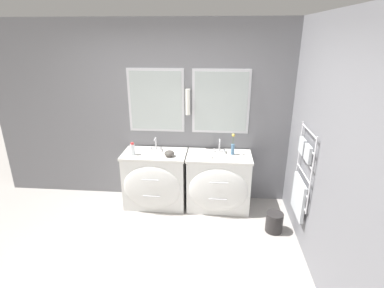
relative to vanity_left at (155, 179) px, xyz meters
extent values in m
plane|color=#9E9993|center=(0.13, -1.49, -0.42)|extent=(16.00, 16.00, 0.00)
cube|color=slate|center=(0.13, 0.34, 0.88)|extent=(5.14, 0.06, 2.60)
cube|color=silver|center=(0.00, 0.30, 1.08)|extent=(0.80, 0.02, 0.90)
cube|color=#B2BCBA|center=(0.00, 0.29, 1.08)|extent=(0.73, 0.01, 0.83)
cube|color=silver|center=(0.91, 0.30, 1.08)|extent=(0.80, 0.02, 0.90)
cube|color=#B2BCBA|center=(0.91, 0.29, 1.08)|extent=(0.73, 0.01, 0.83)
cylinder|color=white|center=(0.46, 0.26, 1.08)|extent=(0.06, 0.06, 0.36)
cube|color=silver|center=(0.46, 0.30, 1.08)|extent=(0.05, 0.02, 0.08)
cube|color=slate|center=(1.93, -0.68, 0.88)|extent=(0.06, 3.71, 2.60)
cylinder|color=silver|center=(1.87, -0.89, 0.56)|extent=(0.02, 0.02, 0.90)
cylinder|color=silver|center=(1.87, -0.36, 0.56)|extent=(0.02, 0.02, 0.90)
cylinder|color=silver|center=(1.87, -0.63, 0.98)|extent=(0.02, 0.53, 0.02)
cylinder|color=silver|center=(1.87, -0.63, 0.81)|extent=(0.02, 0.53, 0.02)
cylinder|color=silver|center=(1.87, -0.63, 0.64)|extent=(0.02, 0.53, 0.02)
cylinder|color=silver|center=(1.87, -0.63, 0.48)|extent=(0.02, 0.53, 0.02)
cylinder|color=silver|center=(1.87, -0.63, 0.31)|extent=(0.02, 0.53, 0.02)
cylinder|color=silver|center=(1.87, -0.63, 0.14)|extent=(0.02, 0.53, 0.02)
cube|color=#B7BCC1|center=(1.85, -0.63, 0.17)|extent=(0.04, 0.45, 0.45)
cube|color=#B7BCC1|center=(1.85, -0.75, 0.76)|extent=(0.04, 0.18, 0.18)
cube|color=#B7BCC1|center=(1.85, -0.51, 0.76)|extent=(0.04, 0.18, 0.18)
cube|color=white|center=(0.00, 0.03, -0.03)|extent=(0.87, 0.49, 0.78)
ellipsoid|color=white|center=(0.00, -0.21, -0.03)|extent=(0.80, 0.11, 0.65)
cube|color=silver|center=(0.00, 0.03, 0.38)|extent=(0.90, 0.51, 0.03)
ellipsoid|color=white|center=(0.00, 0.01, 0.34)|extent=(0.41, 0.36, 0.10)
cylinder|color=silver|center=(0.00, -0.28, 0.13)|extent=(0.24, 0.01, 0.01)
cylinder|color=silver|center=(0.00, -0.28, -0.12)|extent=(0.24, 0.01, 0.01)
cube|color=white|center=(0.91, 0.03, -0.03)|extent=(0.87, 0.49, 0.78)
ellipsoid|color=white|center=(0.91, -0.21, -0.03)|extent=(0.80, 0.11, 0.65)
cube|color=silver|center=(0.91, 0.03, 0.38)|extent=(0.90, 0.51, 0.03)
ellipsoid|color=white|center=(0.91, 0.01, 0.34)|extent=(0.41, 0.36, 0.10)
cylinder|color=silver|center=(0.91, -0.28, 0.13)|extent=(0.24, 0.01, 0.01)
cylinder|color=silver|center=(0.91, -0.28, -0.12)|extent=(0.24, 0.01, 0.01)
cylinder|color=silver|center=(0.00, 0.17, 0.49)|extent=(0.02, 0.02, 0.18)
cylinder|color=silver|center=(0.00, 0.12, 0.57)|extent=(0.02, 0.10, 0.02)
cylinder|color=silver|center=(-0.07, 0.17, 0.41)|extent=(0.03, 0.03, 0.04)
cylinder|color=silver|center=(0.07, 0.17, 0.41)|extent=(0.03, 0.03, 0.04)
cylinder|color=silver|center=(0.91, 0.17, 0.49)|extent=(0.02, 0.02, 0.18)
cylinder|color=silver|center=(0.91, 0.12, 0.57)|extent=(0.02, 0.10, 0.02)
cylinder|color=silver|center=(0.84, 0.17, 0.41)|extent=(0.03, 0.03, 0.04)
cylinder|color=silver|center=(0.98, 0.17, 0.41)|extent=(0.03, 0.03, 0.04)
cylinder|color=silver|center=(-0.28, -0.05, 0.47)|extent=(0.07, 0.07, 0.15)
cylinder|color=red|center=(-0.28, -0.05, 0.56)|extent=(0.04, 0.04, 0.02)
ellipsoid|color=#4C4742|center=(0.23, -0.07, 0.44)|extent=(0.14, 0.14, 0.08)
cylinder|color=teal|center=(1.09, 0.08, 0.47)|extent=(0.05, 0.05, 0.15)
cylinder|color=#477238|center=(1.09, 0.08, 0.61)|extent=(0.01, 0.01, 0.13)
sphere|color=#E5BF47|center=(1.09, 0.08, 0.67)|extent=(0.04, 0.04, 0.04)
cube|color=white|center=(0.77, -0.07, 0.41)|extent=(0.10, 0.07, 0.02)
ellipsoid|color=#F2E5CC|center=(0.77, -0.07, 0.43)|extent=(0.06, 0.04, 0.02)
cylinder|color=#282626|center=(1.63, -0.50, -0.29)|extent=(0.21, 0.21, 0.26)
torus|color=#282626|center=(1.63, -0.50, -0.16)|extent=(0.22, 0.22, 0.01)
camera|label=1|loc=(0.87, -3.81, 1.97)|focal=28.00mm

